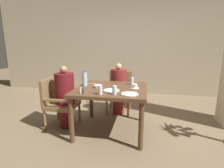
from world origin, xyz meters
The scene contains 18 objects.
ground_plane centered at (0.00, 0.00, 0.00)m, with size 16.00×16.00×0.00m, color #7A664C.
wall_back centered at (0.00, 2.47, 1.40)m, with size 8.00×0.06×2.80m.
dining_table centered at (0.00, 0.00, 0.64)m, with size 1.11×1.08×0.74m.
chair_left_side centered at (-0.94, 0.00, 0.46)m, with size 0.50×0.50×0.85m.
diner_in_left_chair centered at (-0.80, 0.00, 0.55)m, with size 0.32×0.32×1.07m.
chair_far_side centered at (0.00, 0.92, 0.46)m, with size 0.50×0.50×0.85m.
diner_in_far_chair centered at (0.00, 0.79, 0.54)m, with size 0.32×0.32×1.05m.
plate_main_left centered at (0.03, -0.18, 0.74)m, with size 0.24×0.24×0.01m.
plate_main_right centered at (0.32, -0.33, 0.74)m, with size 0.24×0.24×0.01m.
teacup_with_saucer centered at (0.37, 0.04, 0.77)m, with size 0.14×0.14×0.07m.
bowl_small centered at (-0.21, -0.03, 0.76)m, with size 0.13×0.13×0.04m.
water_bottle centered at (-0.47, 0.07, 0.85)m, with size 0.08×0.08×0.25m.
glass_tall_near centered at (0.30, 0.29, 0.80)m, with size 0.06×0.06×0.13m.
glass_tall_mid centered at (0.11, -0.37, 0.80)m, with size 0.06×0.06×0.13m.
glass_tall_far centered at (-0.08, -0.41, 0.80)m, with size 0.06×0.06×0.13m.
salt_shaker centered at (-0.36, -0.41, 0.78)m, with size 0.03×0.03×0.08m.
pepper_shaker centered at (-0.32, -0.41, 0.78)m, with size 0.03×0.03×0.08m.
fork_beside_plate centered at (-0.39, 0.23, 0.74)m, with size 0.17×0.09×0.00m.
Camera 1 is at (0.51, -2.66, 1.40)m, focal length 28.00 mm.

